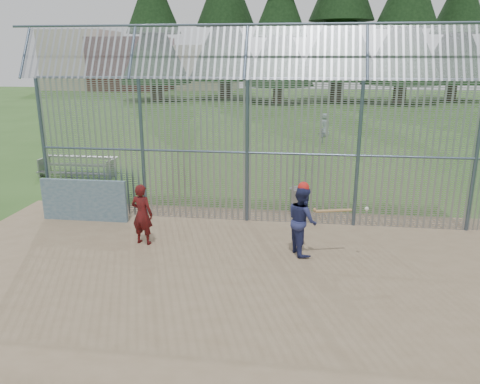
# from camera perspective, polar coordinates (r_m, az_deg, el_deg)

# --- Properties ---
(ground) EXTENTS (120.00, 120.00, 0.00)m
(ground) POSITION_cam_1_polar(r_m,az_deg,el_deg) (10.30, -1.49, -10.08)
(ground) COLOR #2D511E
(ground) RESTS_ON ground
(dirt_infield) EXTENTS (14.00, 10.00, 0.02)m
(dirt_infield) POSITION_cam_1_polar(r_m,az_deg,el_deg) (9.85, -1.96, -11.30)
(dirt_infield) COLOR #756047
(dirt_infield) RESTS_ON ground
(dugout_wall) EXTENTS (2.50, 0.12, 1.20)m
(dugout_wall) POSITION_cam_1_polar(r_m,az_deg,el_deg) (14.03, -18.46, -0.96)
(dugout_wall) COLOR #38566B
(dugout_wall) RESTS_ON dirt_infield
(batter) EXTENTS (0.89, 0.98, 1.65)m
(batter) POSITION_cam_1_polar(r_m,az_deg,el_deg) (11.12, 7.60, -3.44)
(batter) COLOR navy
(batter) RESTS_ON dirt_infield
(onlooker) EXTENTS (0.62, 0.47, 1.54)m
(onlooker) POSITION_cam_1_polar(r_m,az_deg,el_deg) (11.86, -11.85, -2.67)
(onlooker) COLOR maroon
(onlooker) RESTS_ON dirt_infield
(bg_kid_standing) EXTENTS (0.81, 0.78, 1.40)m
(bg_kid_standing) POSITION_cam_1_polar(r_m,az_deg,el_deg) (28.02, 10.35, 8.05)
(bg_kid_standing) COLOR gray
(bg_kid_standing) RESTS_ON ground
(bg_kid_seated) EXTENTS (0.48, 0.22, 0.81)m
(bg_kid_seated) POSITION_cam_1_polar(r_m,az_deg,el_deg) (25.90, 9.94, 6.75)
(bg_kid_seated) COLOR slate
(bg_kid_seated) RESTS_ON ground
(batting_gear) EXTENTS (1.59, 0.46, 0.66)m
(batting_gear) POSITION_cam_1_polar(r_m,az_deg,el_deg) (10.87, 8.59, -0.04)
(batting_gear) COLOR red
(batting_gear) RESTS_ON ground
(trash_can) EXTENTS (0.56, 0.56, 0.82)m
(trash_can) POSITION_cam_1_polar(r_m,az_deg,el_deg) (14.25, 7.10, -0.96)
(trash_can) COLOR gray
(trash_can) RESTS_ON ground
(bleacher) EXTENTS (3.00, 0.95, 0.72)m
(bleacher) POSITION_cam_1_polar(r_m,az_deg,el_deg) (19.51, -19.19, 3.03)
(bleacher) COLOR slate
(bleacher) RESTS_ON ground
(backstop_fence) EXTENTS (20.09, 0.81, 5.30)m
(backstop_fence) POSITION_cam_1_polar(r_m,az_deg,el_deg) (12.74, 9.00, 6.07)
(backstop_fence) COLOR #47566B
(backstop_fence) RESTS_ON ground
(distant_buildings) EXTENTS (26.50, 10.50, 8.00)m
(distant_buildings) POSITION_cam_1_polar(r_m,az_deg,el_deg) (70.09, -13.49, 15.02)
(distant_buildings) COLOR brown
(distant_buildings) RESTS_ON ground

